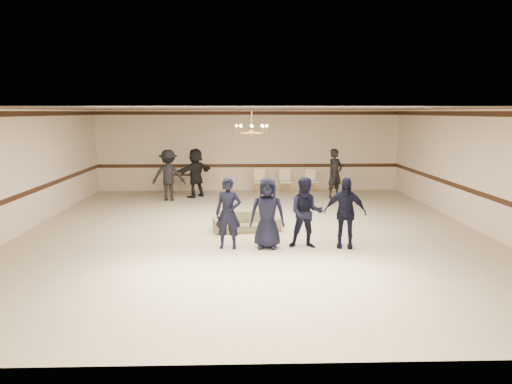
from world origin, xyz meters
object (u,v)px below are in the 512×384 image
(boy_d, at_px, (345,213))
(adult_mid, at_px, (196,173))
(boy_a, at_px, (228,213))
(boy_b, at_px, (267,213))
(adult_right, at_px, (335,174))
(banquet_chair_left, at_px, (259,181))
(banquet_chair_right, at_px, (311,181))
(boy_c, at_px, (306,213))
(banquet_chair_mid, at_px, (285,181))
(chandelier, at_px, (252,121))
(console_table, at_px, (182,184))
(settee, at_px, (247,221))
(adult_left, at_px, (168,175))

(boy_d, distance_m, adult_mid, 8.16)
(boy_a, distance_m, boy_b, 0.90)
(adult_right, relative_size, banquet_chair_left, 1.92)
(boy_b, height_order, banquet_chair_right, boy_b)
(adult_mid, height_order, adult_right, same)
(boy_c, distance_m, banquet_chair_mid, 7.78)
(adult_right, bearing_deg, chandelier, -163.02)
(boy_c, distance_m, console_table, 8.84)
(console_table, bearing_deg, boy_a, -75.33)
(chandelier, bearing_deg, adult_right, 52.38)
(boy_a, xyz_separation_m, settee, (0.45, 1.69, -0.57))
(boy_c, height_order, settee, boy_c)
(boy_d, xyz_separation_m, console_table, (-4.69, 7.97, -0.45))
(boy_a, height_order, boy_d, same)
(adult_right, height_order, banquet_chair_mid, adult_right)
(settee, xyz_separation_m, adult_right, (3.28, 4.98, 0.65))
(banquet_chair_mid, bearing_deg, boy_c, -95.22)
(banquet_chair_right, relative_size, console_table, 1.06)
(boy_b, distance_m, settee, 1.84)
(chandelier, xyz_separation_m, banquet_chair_mid, (1.41, 5.16, -2.40))
(boy_d, xyz_separation_m, banquet_chair_mid, (-0.69, 7.77, -0.35))
(boy_c, bearing_deg, boy_b, -174.41)
(boy_d, bearing_deg, chandelier, 141.39)
(chandelier, distance_m, adult_right, 5.49)
(adult_right, bearing_deg, banquet_chair_mid, 111.87)
(chandelier, relative_size, banquet_chair_right, 1.00)
(boy_c, relative_size, boy_d, 1.00)
(boy_d, bearing_deg, boy_a, -167.44)
(adult_right, relative_size, console_table, 2.03)
(boy_b, xyz_separation_m, settee, (-0.45, 1.69, -0.57))
(boy_c, bearing_deg, adult_mid, 119.75)
(chandelier, xyz_separation_m, banquet_chair_right, (2.41, 5.16, -2.40))
(banquet_chair_mid, xyz_separation_m, console_table, (-4.00, 0.20, -0.10))
(banquet_chair_left, bearing_deg, boy_a, -101.34)
(banquet_chair_right, bearing_deg, boy_a, -116.62)
(console_table, bearing_deg, adult_mid, -55.01)
(banquet_chair_mid, xyz_separation_m, banquet_chair_right, (1.00, 0.00, 0.00))
(boy_d, xyz_separation_m, banquet_chair_left, (-1.69, 7.77, -0.35))
(banquet_chair_left, bearing_deg, adult_right, -26.03)
(boy_a, bearing_deg, boy_d, 8.41)
(boy_b, xyz_separation_m, adult_mid, (-2.27, 7.07, 0.08))
(adult_right, height_order, console_table, adult_right)
(banquet_chair_right, bearing_deg, adult_left, -170.56)
(boy_c, bearing_deg, adult_left, 128.18)
(chandelier, height_order, boy_b, chandelier)
(settee, relative_size, banquet_chair_mid, 1.87)
(adult_right, xyz_separation_m, console_table, (-5.72, 1.30, -0.53))
(chandelier, relative_size, banquet_chair_left, 1.00)
(banquet_chair_left, bearing_deg, banquet_chair_right, -3.92)
(boy_b, distance_m, boy_d, 1.80)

